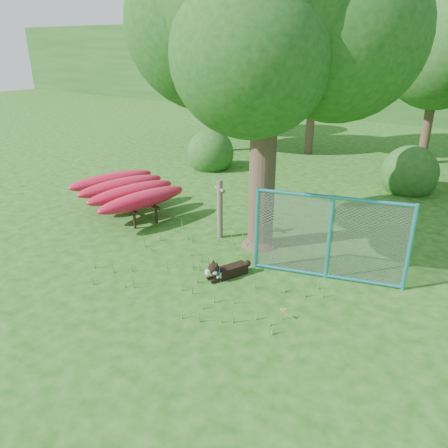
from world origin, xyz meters
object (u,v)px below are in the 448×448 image
Objects in this scene: kayak_rack at (126,189)px; husky_dog at (226,270)px; oak_tree at (267,17)px; fence_section at (329,238)px.

kayak_rack is 4.69m from husky_dog.
husky_dog is at bearing -80.76° from oak_tree.
oak_tree reaches higher than fence_section.
kayak_rack is at bearing 160.90° from fence_section.
fence_section is (1.98, -0.60, -4.09)m from oak_tree.
fence_section is (1.69, 1.21, 0.74)m from husky_dog.
fence_section is at bearing 17.42° from kayak_rack.
oak_tree is 7.69× the size of husky_dog.
kayak_rack is 1.15× the size of fence_section.
fence_section is at bearing 58.40° from husky_dog.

